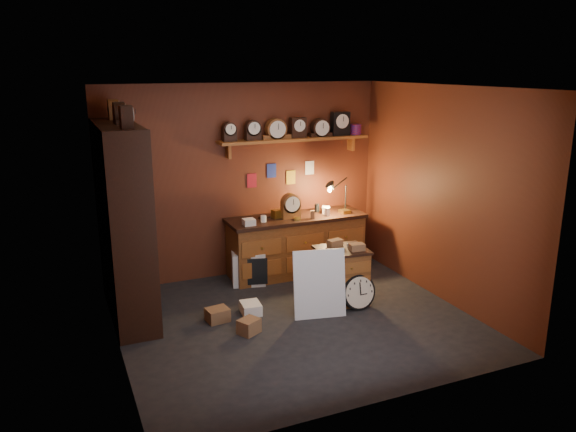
% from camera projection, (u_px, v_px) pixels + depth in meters
% --- Properties ---
extents(floor, '(4.00, 4.00, 0.00)m').
position_uv_depth(floor, '(296.00, 321.00, 6.63)').
color(floor, black).
rests_on(floor, ground).
extents(room_shell, '(4.02, 3.62, 2.71)m').
position_uv_depth(room_shell, '(297.00, 176.00, 6.29)').
color(room_shell, '#5E2816').
rests_on(room_shell, ground).
extents(shelving_unit, '(0.47, 1.60, 2.58)m').
position_uv_depth(shelving_unit, '(121.00, 215.00, 6.49)').
color(shelving_unit, black).
rests_on(shelving_unit, ground).
extents(workbench, '(1.99, 0.66, 1.36)m').
position_uv_depth(workbench, '(296.00, 241.00, 8.06)').
color(workbench, brown).
rests_on(workbench, ground).
extents(low_cabinet, '(0.67, 0.58, 0.80)m').
position_uv_depth(low_cabinet, '(341.00, 273.00, 7.07)').
color(low_cabinet, brown).
rests_on(low_cabinet, ground).
extents(big_round_clock, '(0.44, 0.15, 0.45)m').
position_uv_depth(big_round_clock, '(359.00, 292.00, 6.91)').
color(big_round_clock, black).
rests_on(big_round_clock, ground).
extents(white_panel, '(0.65, 0.30, 0.83)m').
position_uv_depth(white_panel, '(319.00, 315.00, 6.78)').
color(white_panel, silver).
rests_on(white_panel, ground).
extents(mini_fridge, '(0.54, 0.56, 0.46)m').
position_uv_depth(mini_fridge, '(248.00, 266.00, 7.76)').
color(mini_fridge, silver).
rests_on(mini_fridge, ground).
extents(floor_box_a, '(0.28, 0.24, 0.16)m').
position_uv_depth(floor_box_a, '(218.00, 315.00, 6.61)').
color(floor_box_a, brown).
rests_on(floor_box_a, ground).
extents(floor_box_b, '(0.25, 0.29, 0.14)m').
position_uv_depth(floor_box_b, '(251.00, 308.00, 6.82)').
color(floor_box_b, white).
rests_on(floor_box_b, ground).
extents(floor_box_c, '(0.29, 0.27, 0.17)m').
position_uv_depth(floor_box_c, '(249.00, 326.00, 6.31)').
color(floor_box_c, brown).
rests_on(floor_box_c, ground).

